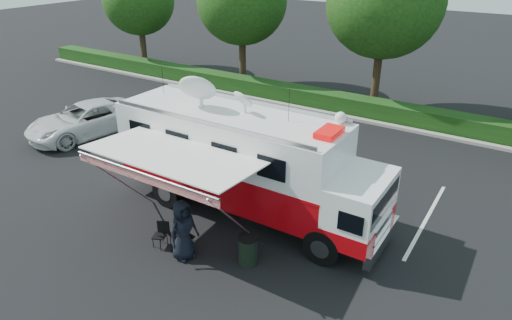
{
  "coord_description": "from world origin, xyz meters",
  "views": [
    {
      "loc": [
        7.71,
        -11.61,
        8.79
      ],
      "look_at": [
        0.0,
        0.5,
        1.9
      ],
      "focal_mm": 32.0,
      "sensor_mm": 36.0,
      "label": 1
    }
  ],
  "objects_px": {
    "white_suv": "(89,134)",
    "folding_table": "(182,236)",
    "command_truck": "(246,162)",
    "trash_bin": "(248,250)"
  },
  "relations": [
    {
      "from": "white_suv",
      "to": "folding_table",
      "type": "xyz_separation_m",
      "value": [
        10.38,
        -4.83,
        0.57
      ]
    },
    {
      "from": "command_truck",
      "to": "folding_table",
      "type": "bearing_deg",
      "value": -97.83
    },
    {
      "from": "white_suv",
      "to": "trash_bin",
      "type": "xyz_separation_m",
      "value": [
        12.41,
        -4.17,
        0.47
      ]
    },
    {
      "from": "command_truck",
      "to": "white_suv",
      "type": "xyz_separation_m",
      "value": [
        -10.79,
        1.82,
        -2.0
      ]
    },
    {
      "from": "command_truck",
      "to": "white_suv",
      "type": "height_order",
      "value": "command_truck"
    },
    {
      "from": "white_suv",
      "to": "folding_table",
      "type": "height_order",
      "value": "white_suv"
    },
    {
      "from": "folding_table",
      "to": "command_truck",
      "type": "bearing_deg",
      "value": 82.17
    },
    {
      "from": "trash_bin",
      "to": "command_truck",
      "type": "bearing_deg",
      "value": 124.53
    },
    {
      "from": "command_truck",
      "to": "trash_bin",
      "type": "xyz_separation_m",
      "value": [
        1.62,
        -2.36,
        -1.53
      ]
    },
    {
      "from": "folding_table",
      "to": "trash_bin",
      "type": "distance_m",
      "value": 2.14
    }
  ]
}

